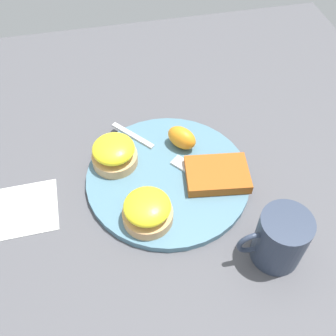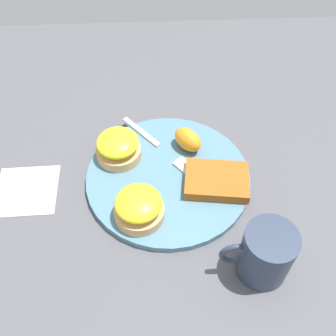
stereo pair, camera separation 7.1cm
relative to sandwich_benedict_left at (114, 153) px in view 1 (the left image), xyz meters
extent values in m
plane|color=#4C4C51|center=(-0.09, 0.05, -0.04)|extent=(1.10, 1.10, 0.00)
cylinder|color=slate|center=(-0.09, 0.05, -0.03)|extent=(0.30, 0.30, 0.01)
cylinder|color=tan|center=(0.00, 0.00, -0.02)|extent=(0.08, 0.08, 0.02)
ellipsoid|color=yellow|center=(0.00, 0.00, 0.01)|extent=(0.08, 0.08, 0.03)
cylinder|color=tan|center=(-0.04, 0.14, -0.02)|extent=(0.08, 0.08, 0.02)
ellipsoid|color=yellow|center=(-0.04, 0.14, 0.01)|extent=(0.08, 0.08, 0.03)
cube|color=#A7521A|center=(-0.18, 0.08, -0.02)|extent=(0.12, 0.10, 0.02)
ellipsoid|color=orange|center=(-0.13, -0.02, 0.00)|extent=(0.07, 0.07, 0.04)
cube|color=silver|center=(-0.04, -0.06, -0.02)|extent=(0.07, 0.09, 0.00)
cube|color=silver|center=(-0.12, 0.03, -0.02)|extent=(0.04, 0.05, 0.00)
cylinder|color=#2D384C|center=(-0.23, 0.24, 0.01)|extent=(0.08, 0.08, 0.10)
torus|color=#2D384C|center=(-0.18, 0.24, 0.01)|extent=(0.05, 0.01, 0.05)
cube|color=white|center=(0.17, 0.06, -0.04)|extent=(0.11, 0.11, 0.00)
camera|label=1|loc=(0.00, 0.49, 0.54)|focal=42.00mm
camera|label=2|loc=(-0.07, 0.50, 0.54)|focal=42.00mm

